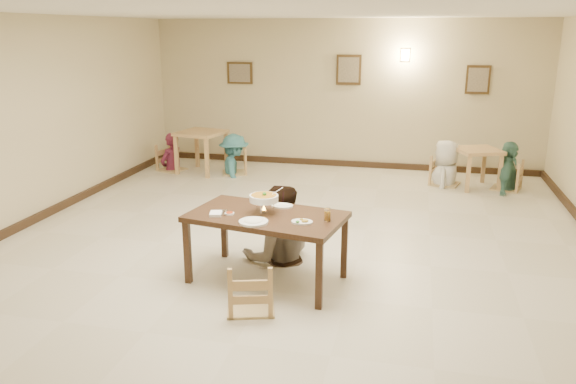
% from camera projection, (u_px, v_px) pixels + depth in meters
% --- Properties ---
extents(floor, '(10.00, 10.00, 0.00)m').
position_uv_depth(floor, '(289.00, 254.00, 7.23)').
color(floor, beige).
rests_on(floor, ground).
extents(ceiling, '(10.00, 10.00, 0.00)m').
position_uv_depth(ceiling, '(289.00, 9.00, 6.39)').
color(ceiling, white).
rests_on(ceiling, wall_back).
extents(wall_back, '(10.00, 0.00, 10.00)m').
position_uv_depth(wall_back, '(343.00, 95.00, 11.49)').
color(wall_back, beige).
rests_on(wall_back, floor).
extents(wall_left, '(0.00, 10.00, 10.00)m').
position_uv_depth(wall_left, '(4.00, 127.00, 7.67)').
color(wall_left, beige).
rests_on(wall_left, floor).
extents(baseboard_back, '(8.00, 0.06, 0.12)m').
position_uv_depth(baseboard_back, '(341.00, 163.00, 11.86)').
color(baseboard_back, '#322114').
rests_on(baseboard_back, floor).
extents(baseboard_left, '(0.06, 10.00, 0.12)m').
position_uv_depth(baseboard_left, '(20.00, 226.00, 8.07)').
color(baseboard_left, '#322114').
rests_on(baseboard_left, floor).
extents(picture_a, '(0.55, 0.04, 0.45)m').
position_uv_depth(picture_a, '(240.00, 73.00, 11.81)').
color(picture_a, '#3D2A15').
rests_on(picture_a, wall_back).
extents(picture_b, '(0.50, 0.04, 0.60)m').
position_uv_depth(picture_b, '(349.00, 70.00, 11.29)').
color(picture_b, '#3D2A15').
rests_on(picture_b, wall_back).
extents(picture_c, '(0.45, 0.04, 0.55)m').
position_uv_depth(picture_c, '(478.00, 80.00, 10.79)').
color(picture_c, '#3D2A15').
rests_on(picture_c, wall_back).
extents(wall_sconce, '(0.16, 0.05, 0.22)m').
position_uv_depth(wall_sconce, '(405.00, 55.00, 10.97)').
color(wall_sconce, '#FFD88C').
rests_on(wall_sconce, wall_back).
extents(main_table, '(1.84, 1.24, 0.80)m').
position_uv_depth(main_table, '(266.00, 221.00, 6.28)').
color(main_table, '#3D2516').
rests_on(main_table, floor).
extents(chair_far, '(0.43, 0.43, 0.93)m').
position_uv_depth(chair_far, '(281.00, 221.00, 7.05)').
color(chair_far, tan).
rests_on(chair_far, floor).
extents(chair_near, '(0.48, 0.48, 1.02)m').
position_uv_depth(chair_near, '(250.00, 263.00, 5.67)').
color(chair_near, tan).
rests_on(chair_near, floor).
extents(main_diner, '(1.12, 1.01, 1.90)m').
position_uv_depth(main_diner, '(279.00, 185.00, 6.84)').
color(main_diner, gray).
rests_on(main_diner, floor).
extents(curry_warmer, '(0.36, 0.32, 0.29)m').
position_uv_depth(curry_warmer, '(264.00, 198.00, 6.25)').
color(curry_warmer, silver).
rests_on(curry_warmer, main_table).
extents(rice_plate_far, '(0.26, 0.26, 0.06)m').
position_uv_depth(rice_plate_far, '(282.00, 206.00, 6.52)').
color(rice_plate_far, white).
rests_on(rice_plate_far, main_table).
extents(rice_plate_near, '(0.31, 0.31, 0.07)m').
position_uv_depth(rice_plate_near, '(253.00, 222.00, 5.97)').
color(rice_plate_near, white).
rests_on(rice_plate_near, main_table).
extents(fried_plate, '(0.23, 0.23, 0.05)m').
position_uv_depth(fried_plate, '(302.00, 221.00, 5.97)').
color(fried_plate, white).
rests_on(fried_plate, main_table).
extents(chili_dish, '(0.11, 0.11, 0.02)m').
position_uv_depth(chili_dish, '(230.00, 213.00, 6.25)').
color(chili_dish, white).
rests_on(chili_dish, main_table).
extents(napkin_cutlery, '(0.19, 0.27, 0.03)m').
position_uv_depth(napkin_cutlery, '(216.00, 214.00, 6.23)').
color(napkin_cutlery, white).
rests_on(napkin_cutlery, main_table).
extents(drink_glass, '(0.07, 0.07, 0.14)m').
position_uv_depth(drink_glass, '(327.00, 215.00, 6.03)').
color(drink_glass, white).
rests_on(drink_glass, main_table).
extents(bg_table_left, '(0.99, 0.99, 0.84)m').
position_uv_depth(bg_table_left, '(201.00, 138.00, 11.17)').
color(bg_table_left, tan).
rests_on(bg_table_left, floor).
extents(bg_table_right, '(0.94, 0.94, 0.72)m').
position_uv_depth(bg_table_right, '(477.00, 156.00, 10.11)').
color(bg_table_right, tan).
rests_on(bg_table_right, floor).
extents(bg_chair_ll, '(0.47, 0.47, 1.01)m').
position_uv_depth(bg_chair_ll, '(171.00, 146.00, 11.38)').
color(bg_chair_ll, tan).
rests_on(bg_chair_ll, floor).
extents(bg_chair_lr, '(0.48, 0.48, 1.02)m').
position_uv_depth(bg_chair_lr, '(234.00, 149.00, 11.13)').
color(bg_chair_lr, tan).
rests_on(bg_chair_lr, floor).
extents(bg_chair_rl, '(0.49, 0.49, 1.05)m').
position_uv_depth(bg_chair_rl, '(446.00, 157.00, 10.32)').
color(bg_chair_rl, tan).
rests_on(bg_chair_rl, floor).
extents(bg_chair_rr, '(0.47, 0.47, 1.00)m').
position_uv_depth(bg_chair_rr, '(508.00, 162.00, 10.01)').
color(bg_chair_rr, tan).
rests_on(bg_chair_rr, floor).
extents(bg_diner_a, '(0.55, 0.66, 1.55)m').
position_uv_depth(bg_diner_a, '(170.00, 133.00, 11.30)').
color(bg_diner_a, maroon).
rests_on(bg_diner_a, floor).
extents(bg_diner_b, '(0.98, 1.18, 1.59)m').
position_uv_depth(bg_diner_b, '(234.00, 134.00, 11.05)').
color(bg_diner_b, teal).
rests_on(bg_diner_b, floor).
extents(bg_diner_c, '(0.66, 0.89, 1.67)m').
position_uv_depth(bg_diner_c, '(448.00, 140.00, 10.23)').
color(bg_diner_c, silver).
rests_on(bg_diner_c, floor).
extents(bg_diner_d, '(0.64, 1.09, 1.75)m').
position_uv_depth(bg_diner_d, '(511.00, 142.00, 9.90)').
color(bg_diner_d, '#497F70').
rests_on(bg_diner_d, floor).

